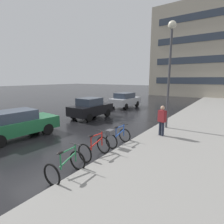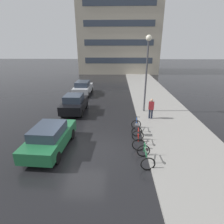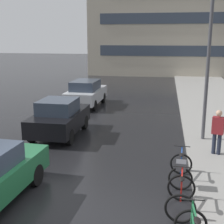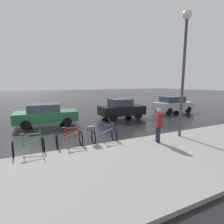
{
  "view_description": "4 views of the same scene",
  "coord_description": "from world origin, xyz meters",
  "px_view_note": "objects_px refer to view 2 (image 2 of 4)",
  "views": [
    {
      "loc": [
        7.63,
        -4.58,
        3.21
      ],
      "look_at": [
        1.37,
        4.37,
        1.08
      ],
      "focal_mm": 28.0,
      "sensor_mm": 36.0,
      "label": 1
    },
    {
      "loc": [
        1.94,
        -8.63,
        5.66
      ],
      "look_at": [
        1.58,
        2.7,
        1.3
      ],
      "focal_mm": 28.0,
      "sensor_mm": 36.0,
      "label": 2
    },
    {
      "loc": [
        2.73,
        -6.76,
        4.31
      ],
      "look_at": [
        0.79,
        4.32,
        1.57
      ],
      "focal_mm": 50.0,
      "sensor_mm": 36.0,
      "label": 3
    },
    {
      "loc": [
        10.89,
        -1.01,
        2.92
      ],
      "look_at": [
        0.34,
        4.02,
        0.99
      ],
      "focal_mm": 28.0,
      "sensor_mm": 36.0,
      "label": 4
    }
  ],
  "objects_px": {
    "car_black": "(74,104)",
    "pedestrian": "(151,108)",
    "streetlamp": "(147,61)",
    "car_silver": "(83,88)",
    "bicycle_nearest": "(146,156)",
    "bicycle_second": "(138,139)",
    "car_green": "(50,137)",
    "bicycle_third": "(137,127)"
  },
  "relations": [
    {
      "from": "bicycle_nearest",
      "to": "car_black",
      "type": "bearing_deg",
      "value": 126.53
    },
    {
      "from": "bicycle_second",
      "to": "streetlamp",
      "type": "xyz_separation_m",
      "value": [
        1.12,
        5.6,
        4.04
      ]
    },
    {
      "from": "car_black",
      "to": "car_green",
      "type": "bearing_deg",
      "value": -89.91
    },
    {
      "from": "bicycle_second",
      "to": "bicycle_third",
      "type": "relative_size",
      "value": 0.82
    },
    {
      "from": "pedestrian",
      "to": "streetlamp",
      "type": "distance_m",
      "value": 3.86
    },
    {
      "from": "bicycle_third",
      "to": "pedestrian",
      "type": "relative_size",
      "value": 0.8
    },
    {
      "from": "bicycle_nearest",
      "to": "car_black",
      "type": "height_order",
      "value": "car_black"
    },
    {
      "from": "car_black",
      "to": "pedestrian",
      "type": "relative_size",
      "value": 2.1
    },
    {
      "from": "bicycle_third",
      "to": "car_green",
      "type": "relative_size",
      "value": 0.34
    },
    {
      "from": "bicycle_nearest",
      "to": "car_silver",
      "type": "xyz_separation_m",
      "value": [
        -5.63,
        13.21,
        0.43
      ]
    },
    {
      "from": "bicycle_nearest",
      "to": "car_black",
      "type": "distance_m",
      "value": 8.84
    },
    {
      "from": "bicycle_third",
      "to": "car_green",
      "type": "bearing_deg",
      "value": -157.94
    },
    {
      "from": "pedestrian",
      "to": "bicycle_nearest",
      "type": "bearing_deg",
      "value": -102.33
    },
    {
      "from": "bicycle_nearest",
      "to": "car_silver",
      "type": "height_order",
      "value": "car_silver"
    },
    {
      "from": "pedestrian",
      "to": "car_silver",
      "type": "bearing_deg",
      "value": 131.81
    },
    {
      "from": "bicycle_third",
      "to": "streetlamp",
      "type": "distance_m",
      "value": 5.78
    },
    {
      "from": "bicycle_nearest",
      "to": "streetlamp",
      "type": "xyz_separation_m",
      "value": [
        0.93,
        7.26,
        4.05
      ]
    },
    {
      "from": "bicycle_third",
      "to": "car_black",
      "type": "height_order",
      "value": "car_black"
    },
    {
      "from": "car_silver",
      "to": "car_green",
      "type": "bearing_deg",
      "value": -88.2
    },
    {
      "from": "bicycle_second",
      "to": "car_silver",
      "type": "height_order",
      "value": "car_silver"
    },
    {
      "from": "bicycle_nearest",
      "to": "bicycle_second",
      "type": "xyz_separation_m",
      "value": [
        -0.19,
        1.66,
        0.01
      ]
    },
    {
      "from": "bicycle_second",
      "to": "car_silver",
      "type": "distance_m",
      "value": 12.77
    },
    {
      "from": "car_green",
      "to": "pedestrian",
      "type": "xyz_separation_m",
      "value": [
        6.46,
        4.44,
        0.23
      ]
    },
    {
      "from": "car_green",
      "to": "car_black",
      "type": "bearing_deg",
      "value": 90.09
    },
    {
      "from": "car_black",
      "to": "pedestrian",
      "type": "height_order",
      "value": "pedestrian"
    },
    {
      "from": "car_green",
      "to": "car_black",
      "type": "relative_size",
      "value": 1.12
    },
    {
      "from": "pedestrian",
      "to": "streetlamp",
      "type": "bearing_deg",
      "value": 99.59
    },
    {
      "from": "streetlamp",
      "to": "car_silver",
      "type": "bearing_deg",
      "value": 137.79
    },
    {
      "from": "car_black",
      "to": "pedestrian",
      "type": "distance_m",
      "value": 6.66
    },
    {
      "from": "car_silver",
      "to": "pedestrian",
      "type": "distance_m",
      "value": 10.27
    },
    {
      "from": "bicycle_nearest",
      "to": "car_green",
      "type": "relative_size",
      "value": 0.29
    },
    {
      "from": "bicycle_nearest",
      "to": "car_green",
      "type": "bearing_deg",
      "value": 167.92
    },
    {
      "from": "car_silver",
      "to": "bicycle_second",
      "type": "bearing_deg",
      "value": -64.8
    },
    {
      "from": "car_silver",
      "to": "pedestrian",
      "type": "height_order",
      "value": "pedestrian"
    },
    {
      "from": "car_green",
      "to": "streetlamp",
      "type": "xyz_separation_m",
      "value": [
        6.18,
        6.14,
        3.68
      ]
    },
    {
      "from": "bicycle_third",
      "to": "car_silver",
      "type": "distance_m",
      "value": 11.43
    },
    {
      "from": "streetlamp",
      "to": "pedestrian",
      "type": "bearing_deg",
      "value": -80.41
    },
    {
      "from": "bicycle_nearest",
      "to": "pedestrian",
      "type": "distance_m",
      "value": 5.72
    },
    {
      "from": "pedestrian",
      "to": "bicycle_second",
      "type": "bearing_deg",
      "value": -109.9
    },
    {
      "from": "bicycle_third",
      "to": "car_black",
      "type": "xyz_separation_m",
      "value": [
        -5.12,
        3.9,
        0.32
      ]
    },
    {
      "from": "bicycle_third",
      "to": "car_silver",
      "type": "height_order",
      "value": "car_silver"
    },
    {
      "from": "car_silver",
      "to": "bicycle_nearest",
      "type": "bearing_deg",
      "value": -66.92
    }
  ]
}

